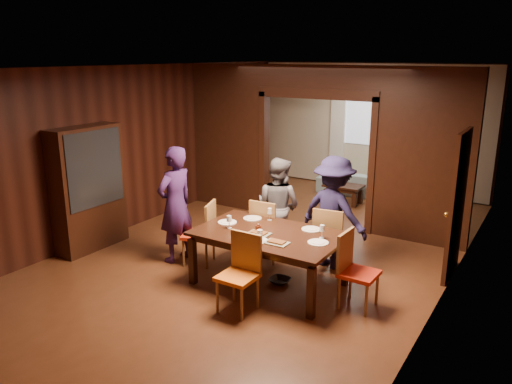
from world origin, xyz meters
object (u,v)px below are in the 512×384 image
Objects in this scene: person_navy at (334,212)px; chair_far_r at (331,238)px; chair_right at (359,271)px; chair_far_l at (268,229)px; chair_near at (238,274)px; coffee_table at (343,194)px; person_grey at (278,206)px; hutch at (88,189)px; dining_table at (269,259)px; chair_left at (198,233)px; person_purple at (175,205)px; sofa at (358,183)px.

chair_far_r is at bearing 113.10° from person_navy.
person_navy is 1.73× the size of chair_right.
chair_near is at bearing 105.08° from chair_far_l.
person_grey is at bearing -86.71° from coffee_table.
coffee_table is 3.48m from chair_far_r.
chair_far_r is 3.92m from hutch.
coffee_table is 0.82× the size of chair_far_l.
hutch is (-3.16, -0.35, 0.62)m from dining_table.
chair_far_l is at bearing 112.17° from chair_left.
chair_far_l is (1.17, 0.78, -0.41)m from person_purple.
person_purple reaches higher than coffee_table.
dining_table is at bearing -81.53° from coffee_table.
hutch is (-3.64, -1.40, 0.16)m from person_navy.
sofa is 0.80m from coffee_table.
chair_far_l is (0.81, 0.71, 0.00)m from chair_left.
chair_right reaches higher than sofa.
person_grey reaches higher than chair_far_l.
hutch is (-2.70, -1.12, 0.52)m from chair_far_l.
person_grey is 0.88× the size of sofa.
person_grey is at bearing -96.44° from chair_far_l.
chair_far_r is at bearing 96.48° from chair_left.
chair_far_r is 1.00× the size of chair_near.
person_purple is at bearing 154.01° from chair_near.
person_grey is 2.02m from chair_right.
chair_right is at bearing 154.56° from chair_far_l.
chair_right is at bearing 4.98° from hutch.
dining_table is 2.03× the size of chair_right.
chair_left is (-0.66, -4.94, 0.23)m from sofa.
chair_left and chair_far_r have the same top height.
hutch reaches higher than dining_table.
coffee_table is at bearing 87.48° from sofa.
chair_right is (1.28, 0.04, 0.10)m from dining_table.
sofa is (-0.16, 3.96, -0.52)m from person_grey.
chair_far_r reaches higher than dining_table.
person_grey is at bearing 12.18° from person_navy.
coffee_table is at bearing 26.41° from chair_right.
person_grey is at bearing 61.61° from chair_right.
person_grey reaches higher than chair_right.
dining_table is 0.98× the size of hutch.
dining_table is 0.91m from chair_far_l.
person_navy is at bearing 122.63° from person_purple.
person_navy is 2.04m from chair_left.
chair_far_l is (-0.02, -0.27, -0.29)m from person_grey.
hutch is (-2.71, -1.39, 0.22)m from person_grey.
dining_table is 2.03× the size of chair_near.
chair_far_r is at bearing 19.07° from hutch.
hutch reaches higher than person_purple.
chair_far_r is at bearing 60.99° from dining_table.
chair_near is (0.67, -5.03, 0.28)m from coffee_table.
coffee_table is at bearing -59.31° from person_navy.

